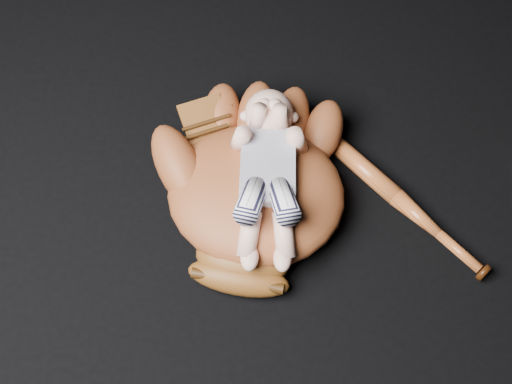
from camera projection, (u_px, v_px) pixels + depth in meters
baseball_glove at (256, 189)px, 1.30m from camera, size 0.50×0.54×0.15m
newborn_baby at (268, 178)px, 1.26m from camera, size 0.18×0.36×0.14m
baseball_bat at (405, 205)px, 1.35m from camera, size 0.29×0.32×0.04m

